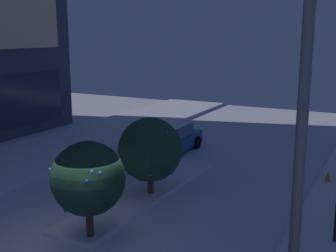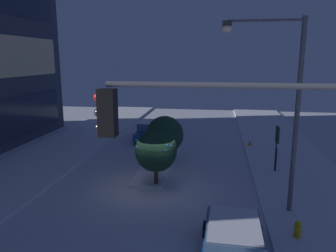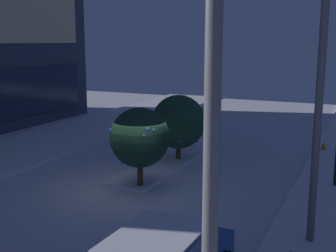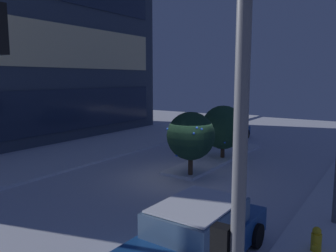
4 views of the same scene
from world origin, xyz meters
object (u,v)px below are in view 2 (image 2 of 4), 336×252
(car_far, at_px, (150,131))
(construction_cone, at_px, (250,144))
(decorated_tree_median, at_px, (156,151))
(parking_info_sign, at_px, (277,143))
(decorated_tree_left_of_median, at_px, (165,135))
(street_lamp_arched, at_px, (277,90))
(traffic_light_corner_near_left, at_px, (253,170))
(car_near, at_px, (233,246))
(fire_hydrant, at_px, (297,231))

(car_far, xyz_separation_m, construction_cone, (-1.26, -7.92, -0.44))
(decorated_tree_median, bearing_deg, parking_info_sign, -65.23)
(decorated_tree_median, xyz_separation_m, decorated_tree_left_of_median, (3.93, 0.20, -0.10))
(car_far, bearing_deg, street_lamp_arched, 32.47)
(traffic_light_corner_near_left, relative_size, street_lamp_arched, 0.77)
(decorated_tree_left_of_median, bearing_deg, decorated_tree_median, -177.08)
(car_near, distance_m, decorated_tree_median, 7.24)
(street_lamp_arched, height_order, fire_hydrant, street_lamp_arched)
(parking_info_sign, bearing_deg, fire_hydrant, 77.92)
(fire_hydrant, relative_size, decorated_tree_left_of_median, 0.26)
(car_far, distance_m, decorated_tree_left_of_median, 6.28)
(decorated_tree_median, bearing_deg, decorated_tree_left_of_median, 2.92)
(street_lamp_arched, relative_size, decorated_tree_left_of_median, 2.71)
(street_lamp_arched, bearing_deg, construction_cone, -89.16)
(traffic_light_corner_near_left, bearing_deg, car_far, -71.86)
(street_lamp_arched, distance_m, decorated_tree_left_of_median, 8.89)
(car_near, xyz_separation_m, street_lamp_arched, (4.07, -1.70, 4.58))
(traffic_light_corner_near_left, distance_m, street_lamp_arched, 7.38)
(decorated_tree_median, bearing_deg, construction_cone, -33.18)
(street_lamp_arched, bearing_deg, car_far, -54.90)
(decorated_tree_median, distance_m, construction_cone, 10.23)
(traffic_light_corner_near_left, bearing_deg, construction_cone, -95.58)
(car_near, relative_size, street_lamp_arched, 0.58)
(car_near, relative_size, decorated_tree_left_of_median, 1.56)
(car_far, distance_m, decorated_tree_median, 10.07)
(street_lamp_arched, relative_size, parking_info_sign, 2.93)
(car_far, relative_size, construction_cone, 8.35)
(fire_hydrant, height_order, decorated_tree_left_of_median, decorated_tree_left_of_median)
(car_far, height_order, traffic_light_corner_near_left, traffic_light_corner_near_left)
(traffic_light_corner_near_left, relative_size, decorated_tree_median, 2.08)
(fire_hydrant, relative_size, decorated_tree_median, 0.26)
(parking_info_sign, distance_m, decorated_tree_median, 7.12)
(traffic_light_corner_near_left, xyz_separation_m, fire_hydrant, (4.96, -2.28, -3.97))
(car_near, xyz_separation_m, traffic_light_corner_near_left, (-3.07, -0.12, 3.63))
(decorated_tree_median, bearing_deg, traffic_light_corner_near_left, -157.55)
(car_near, relative_size, fire_hydrant, 6.08)
(fire_hydrant, height_order, decorated_tree_median, decorated_tree_median)
(street_lamp_arched, bearing_deg, parking_info_sign, -100.50)
(fire_hydrant, bearing_deg, construction_cone, 2.50)
(parking_info_sign, bearing_deg, decorated_tree_left_of_median, -17.14)
(car_near, bearing_deg, traffic_light_corner_near_left, -176.45)
(car_far, xyz_separation_m, parking_info_sign, (-6.73, -8.86, 1.07))
(fire_hydrant, distance_m, decorated_tree_left_of_median, 10.40)
(car_far, bearing_deg, parking_info_sign, 51.77)
(traffic_light_corner_near_left, distance_m, construction_cone, 18.19)
(traffic_light_corner_near_left, height_order, decorated_tree_left_of_median, traffic_light_corner_near_left)
(street_lamp_arched, height_order, decorated_tree_left_of_median, street_lamp_arched)
(street_lamp_arched, relative_size, construction_cone, 14.82)
(car_far, bearing_deg, construction_cone, 79.95)
(traffic_light_corner_near_left, bearing_deg, decorated_tree_median, -67.55)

